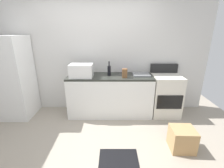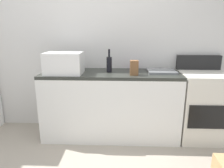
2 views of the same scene
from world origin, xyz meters
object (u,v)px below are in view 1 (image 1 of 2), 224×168
(stove_oven, at_px, (165,94))
(coffee_mug, at_px, (124,71))
(refrigerator, at_px, (13,78))
(wine_bottle, at_px, (110,70))
(knife_block, at_px, (125,73))
(cardboard_box_small, at_px, (182,139))
(microwave, at_px, (82,71))

(stove_oven, xyz_separation_m, coffee_mug, (-0.91, 0.19, 0.48))
(refrigerator, bearing_deg, wine_bottle, 2.06)
(refrigerator, height_order, coffee_mug, refrigerator)
(wine_bottle, height_order, coffee_mug, wine_bottle)
(refrigerator, distance_m, knife_block, 2.35)
(cardboard_box_small, bearing_deg, microwave, 148.94)
(stove_oven, distance_m, coffee_mug, 1.05)
(refrigerator, relative_size, microwave, 3.74)
(microwave, height_order, wine_bottle, wine_bottle)
(microwave, relative_size, knife_block, 2.56)
(knife_block, bearing_deg, coffee_mug, 87.68)
(microwave, height_order, coffee_mug, microwave)
(coffee_mug, relative_size, knife_block, 0.56)
(refrigerator, height_order, stove_oven, refrigerator)
(coffee_mug, xyz_separation_m, cardboard_box_small, (0.84, -1.34, -0.77))
(wine_bottle, bearing_deg, knife_block, -27.40)
(cardboard_box_small, bearing_deg, knife_block, 130.41)
(wine_bottle, distance_m, coffee_mug, 0.38)
(stove_oven, distance_m, knife_block, 1.07)
(refrigerator, relative_size, coffee_mug, 17.22)
(stove_oven, height_order, coffee_mug, stove_oven)
(refrigerator, distance_m, cardboard_box_small, 3.45)
(stove_oven, xyz_separation_m, cardboard_box_small, (-0.07, -1.15, -0.28))
(cardboard_box_small, bearing_deg, refrigerator, 161.13)
(cardboard_box_small, bearing_deg, stove_oven, 86.55)
(stove_oven, bearing_deg, coffee_mug, 168.27)
(knife_block, bearing_deg, wine_bottle, 152.60)
(microwave, distance_m, wine_bottle, 0.58)
(microwave, bearing_deg, cardboard_box_small, -31.06)
(refrigerator, relative_size, wine_bottle, 5.74)
(refrigerator, height_order, wine_bottle, refrigerator)
(stove_oven, height_order, wine_bottle, wine_bottle)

